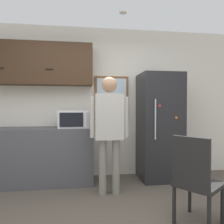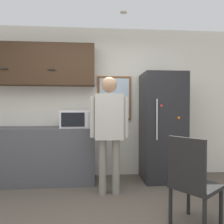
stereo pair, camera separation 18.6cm
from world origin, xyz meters
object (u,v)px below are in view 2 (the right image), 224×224
(person, at_px, (109,123))
(refrigerator, at_px, (162,127))
(microwave, at_px, (77,119))
(chair, at_px, (192,179))

(person, bearing_deg, refrigerator, 32.66)
(microwave, xyz_separation_m, chair, (1.29, -1.53, -0.54))
(microwave, bearing_deg, refrigerator, 0.12)
(microwave, height_order, chair, microwave)
(person, relative_size, chair, 1.76)
(person, xyz_separation_m, refrigerator, (0.96, 0.55, -0.11))
(microwave, distance_m, chair, 2.07)
(person, bearing_deg, microwave, 135.40)
(chair, bearing_deg, refrigerator, -43.45)
(refrigerator, distance_m, chair, 1.60)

